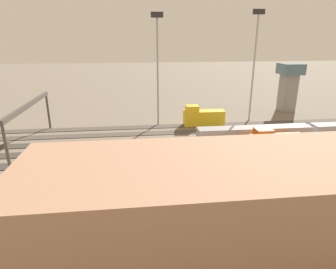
{
  "coord_description": "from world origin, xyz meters",
  "views": [
    {
      "loc": [
        8.12,
        57.36,
        20.88
      ],
      "look_at": [
        1.71,
        3.47,
        2.5
      ],
      "focal_mm": 30.77,
      "sensor_mm": 36.0,
      "label": 1
    }
  ],
  "objects_px": {
    "light_mast_2": "(255,52)",
    "signal_gantry": "(29,110)",
    "train_on_track_3": "(310,134)",
    "maintenance_shed": "(294,198)",
    "train_on_track_4": "(276,143)",
    "train_on_track_0": "(203,117)",
    "light_mast_0": "(157,56)",
    "control_tower": "(289,84)"
  },
  "relations": [
    {
      "from": "light_mast_2",
      "to": "signal_gantry",
      "type": "xyz_separation_m",
      "value": [
        50.58,
        13.39,
        -9.92
      ]
    },
    {
      "from": "train_on_track_3",
      "to": "control_tower",
      "type": "bearing_deg",
      "value": -108.68
    },
    {
      "from": "maintenance_shed",
      "to": "train_on_track_0",
      "type": "bearing_deg",
      "value": -90.39
    },
    {
      "from": "train_on_track_0",
      "to": "signal_gantry",
      "type": "distance_m",
      "value": 38.84
    },
    {
      "from": "light_mast_0",
      "to": "signal_gantry",
      "type": "xyz_separation_m",
      "value": [
        26.24,
        12.03,
        -9.4
      ]
    },
    {
      "from": "signal_gantry",
      "to": "control_tower",
      "type": "xyz_separation_m",
      "value": [
        -65.25,
        -21.78,
        0.64
      ]
    },
    {
      "from": "light_mast_2",
      "to": "control_tower",
      "type": "distance_m",
      "value": 19.27
    },
    {
      "from": "train_on_track_0",
      "to": "light_mast_2",
      "type": "bearing_deg",
      "value": -165.81
    },
    {
      "from": "train_on_track_0",
      "to": "light_mast_0",
      "type": "distance_m",
      "value": 18.4
    },
    {
      "from": "light_mast_2",
      "to": "signal_gantry",
      "type": "relative_size",
      "value": 1.09
    },
    {
      "from": "train_on_track_0",
      "to": "light_mast_0",
      "type": "bearing_deg",
      "value": -10.54
    },
    {
      "from": "train_on_track_3",
      "to": "control_tower",
      "type": "distance_m",
      "value": 28.9
    },
    {
      "from": "train_on_track_3",
      "to": "train_on_track_0",
      "type": "distance_m",
      "value": 24.23
    },
    {
      "from": "train_on_track_3",
      "to": "maintenance_shed",
      "type": "height_order",
      "value": "maintenance_shed"
    },
    {
      "from": "signal_gantry",
      "to": "maintenance_shed",
      "type": "xyz_separation_m",
      "value": [
        -36.87,
        32.55,
        -2.64
      ]
    },
    {
      "from": "train_on_track_3",
      "to": "light_mast_0",
      "type": "height_order",
      "value": "light_mast_0"
    },
    {
      "from": "train_on_track_0",
      "to": "train_on_track_4",
      "type": "distance_m",
      "value": 22.01
    },
    {
      "from": "train_on_track_3",
      "to": "maintenance_shed",
      "type": "relative_size",
      "value": 0.84
    },
    {
      "from": "train_on_track_4",
      "to": "light_mast_0",
      "type": "xyz_separation_m",
      "value": [
        20.1,
        -22.03,
        14.67
      ]
    },
    {
      "from": "train_on_track_4",
      "to": "light_mast_0",
      "type": "relative_size",
      "value": 0.38
    },
    {
      "from": "train_on_track_3",
      "to": "maintenance_shed",
      "type": "bearing_deg",
      "value": 54.96
    },
    {
      "from": "light_mast_2",
      "to": "maintenance_shed",
      "type": "height_order",
      "value": "light_mast_2"
    },
    {
      "from": "train_on_track_3",
      "to": "signal_gantry",
      "type": "xyz_separation_m",
      "value": [
        56.19,
        -5.0,
        5.39
      ]
    },
    {
      "from": "light_mast_2",
      "to": "maintenance_shed",
      "type": "bearing_deg",
      "value": 73.38
    },
    {
      "from": "maintenance_shed",
      "to": "light_mast_2",
      "type": "bearing_deg",
      "value": -106.62
    },
    {
      "from": "control_tower",
      "to": "train_on_track_4",
      "type": "bearing_deg",
      "value": 59.25
    },
    {
      "from": "light_mast_0",
      "to": "maintenance_shed",
      "type": "xyz_separation_m",
      "value": [
        -10.63,
        44.58,
        -12.04
      ]
    },
    {
      "from": "light_mast_0",
      "to": "train_on_track_4",
      "type": "bearing_deg",
      "value": 132.38
    },
    {
      "from": "train_on_track_0",
      "to": "light_mast_2",
      "type": "distance_m",
      "value": 20.55
    },
    {
      "from": "maintenance_shed",
      "to": "light_mast_0",
      "type": "bearing_deg",
      "value": -76.59
    },
    {
      "from": "train_on_track_3",
      "to": "train_on_track_0",
      "type": "xyz_separation_m",
      "value": [
        19.03,
        -15.0,
        0.13
      ]
    },
    {
      "from": "train_on_track_4",
      "to": "light_mast_2",
      "type": "xyz_separation_m",
      "value": [
        -4.24,
        -23.39,
        15.19
      ]
    },
    {
      "from": "light_mast_0",
      "to": "light_mast_2",
      "type": "bearing_deg",
      "value": -176.8
    },
    {
      "from": "train_on_track_4",
      "to": "light_mast_0",
      "type": "height_order",
      "value": "light_mast_0"
    },
    {
      "from": "train_on_track_3",
      "to": "train_on_track_4",
      "type": "bearing_deg",
      "value": 26.91
    },
    {
      "from": "signal_gantry",
      "to": "control_tower",
      "type": "distance_m",
      "value": 68.79
    },
    {
      "from": "maintenance_shed",
      "to": "control_tower",
      "type": "height_order",
      "value": "control_tower"
    },
    {
      "from": "train_on_track_0",
      "to": "signal_gantry",
      "type": "xyz_separation_m",
      "value": [
        37.16,
        10.0,
        5.26
      ]
    },
    {
      "from": "train_on_track_3",
      "to": "light_mast_2",
      "type": "bearing_deg",
      "value": -73.05
    },
    {
      "from": "light_mast_0",
      "to": "light_mast_2",
      "type": "xyz_separation_m",
      "value": [
        -24.35,
        -1.36,
        0.52
      ]
    },
    {
      "from": "control_tower",
      "to": "maintenance_shed",
      "type": "bearing_deg",
      "value": 62.42
    },
    {
      "from": "train_on_track_0",
      "to": "control_tower",
      "type": "xyz_separation_m",
      "value": [
        -28.09,
        -11.78,
        5.9
      ]
    }
  ]
}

